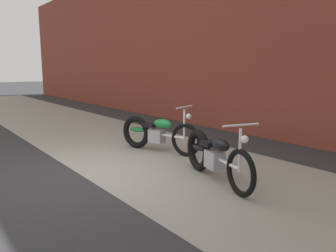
% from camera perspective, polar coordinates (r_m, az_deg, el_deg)
% --- Properties ---
extents(ground_plane, '(80.00, 80.00, 0.00)m').
position_cam_1_polar(ground_plane, '(5.90, -14.40, -8.11)').
color(ground_plane, '#2D2D30').
extents(sidewalk_slab, '(36.00, 3.50, 0.01)m').
position_cam_1_polar(sidewalk_slab, '(6.73, -0.51, -5.52)').
color(sidewalk_slab, gray).
rests_on(sidewalk_slab, ground).
extents(brick_building_wall, '(36.00, 0.50, 5.64)m').
position_cam_1_polar(brick_building_wall, '(9.05, 18.00, 15.95)').
color(brick_building_wall, brown).
rests_on(brick_building_wall, ground).
extents(motorcycle_green, '(1.94, 0.86, 1.03)m').
position_cam_1_polar(motorcycle_green, '(7.27, -2.41, -1.18)').
color(motorcycle_green, black).
rests_on(motorcycle_green, ground).
extents(motorcycle_black, '(1.96, 0.78, 1.03)m').
position_cam_1_polar(motorcycle_black, '(5.50, 7.52, -4.87)').
color(motorcycle_black, black).
rests_on(motorcycle_black, ground).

